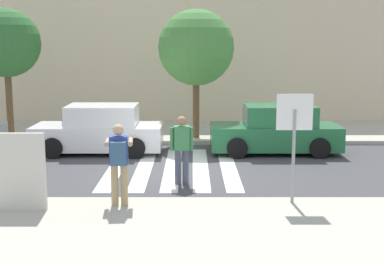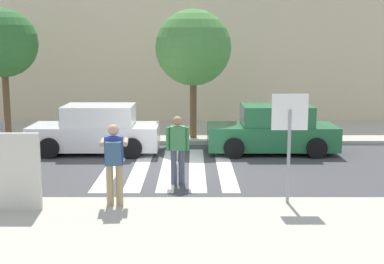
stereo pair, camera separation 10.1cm
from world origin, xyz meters
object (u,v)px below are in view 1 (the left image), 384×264
at_px(pedestrian_crossing, 180,146).
at_px(street_tree_center, 195,48).
at_px(parked_car_white, 98,131).
at_px(parked_car_green, 274,130).
at_px(stop_sign, 293,124).
at_px(photographer_with_backpack, 117,158).
at_px(street_tree_west, 4,43).
at_px(advertising_board, 17,172).

relative_size(pedestrian_crossing, street_tree_center, 0.38).
relative_size(parked_car_white, street_tree_center, 0.90).
relative_size(pedestrian_crossing, parked_car_green, 0.42).
bearing_deg(pedestrian_crossing, stop_sign, -39.82).
height_order(photographer_with_backpack, pedestrian_crossing, photographer_with_backpack).
bearing_deg(stop_sign, street_tree_west, 136.50).
bearing_deg(stop_sign, street_tree_center, 104.15).
bearing_deg(street_tree_west, street_tree_center, -3.78).
xyz_separation_m(street_tree_center, advertising_board, (-3.67, -8.44, -2.39)).
height_order(stop_sign, parked_car_white, stop_sign).
relative_size(parked_car_green, street_tree_west, 0.89).
bearing_deg(street_tree_center, parked_car_green, -38.73).
height_order(pedestrian_crossing, street_tree_center, street_tree_center).
relative_size(pedestrian_crossing, advertising_board, 1.08).
relative_size(photographer_with_backpack, pedestrian_crossing, 1.00).
xyz_separation_m(parked_car_green, advertising_board, (-6.22, -6.39, 0.21)).
height_order(parked_car_green, street_tree_west, street_tree_west).
xyz_separation_m(stop_sign, street_tree_center, (-2.00, 7.93, 1.50)).
relative_size(street_tree_west, advertising_board, 2.87).
height_order(pedestrian_crossing, parked_car_green, pedestrian_crossing).
height_order(photographer_with_backpack, parked_car_green, photographer_with_backpack).
distance_m(parked_car_white, advertising_board, 6.42).
height_order(parked_car_white, parked_car_green, same).
distance_m(pedestrian_crossing, street_tree_west, 9.40).
bearing_deg(stop_sign, advertising_board, -174.84).
xyz_separation_m(photographer_with_backpack, street_tree_center, (1.67, 8.16, 2.16)).
distance_m(stop_sign, street_tree_center, 8.31).
relative_size(parked_car_green, advertising_board, 2.56).
bearing_deg(street_tree_center, parked_car_white, -146.74).
distance_m(pedestrian_crossing, advertising_board, 4.12).
distance_m(parked_car_white, parked_car_green, 5.68).
xyz_separation_m(parked_car_white, street_tree_center, (3.13, 2.05, 2.61)).
xyz_separation_m(photographer_with_backpack, pedestrian_crossing, (1.26, 2.23, -0.19)).
bearing_deg(street_tree_west, stop_sign, -43.50).
bearing_deg(parked_car_white, stop_sign, -48.92).
height_order(parked_car_white, street_tree_center, street_tree_center).
relative_size(street_tree_center, advertising_board, 2.84).
xyz_separation_m(pedestrian_crossing, street_tree_center, (0.40, 5.93, 2.36)).
height_order(stop_sign, advertising_board, stop_sign).
distance_m(photographer_with_backpack, street_tree_center, 8.60).
relative_size(parked_car_white, parked_car_green, 1.00).
distance_m(photographer_with_backpack, advertising_board, 2.03).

